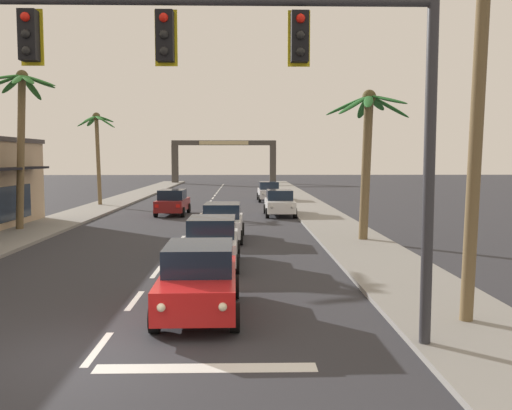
{
  "coord_description": "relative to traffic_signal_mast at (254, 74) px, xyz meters",
  "views": [
    {
      "loc": [
        2.89,
        -10.23,
        3.77
      ],
      "look_at": [
        3.29,
        8.0,
        2.2
      ],
      "focal_mm": 38.75,
      "sensor_mm": 36.0,
      "label": 1
    }
  ],
  "objects": [
    {
      "name": "palm_left_second",
      "position": [
        -11.35,
        17.72,
        0.44
      ],
      "size": [
        3.7,
        3.5,
        8.14
      ],
      "color": "brown",
      "rests_on": "ground"
    },
    {
      "name": "sedan_parked_nearest_kerb",
      "position": [
        2.13,
        25.09,
        -4.48
      ],
      "size": [
        1.96,
        4.46,
        1.68
      ],
      "color": "silver",
      "rests_on": "ground"
    },
    {
      "name": "town_gateway_arch",
      "position": [
        -3.08,
        70.49,
        -1.21
      ],
      "size": [
        15.21,
        0.9,
        6.26
      ],
      "color": "#423D38",
      "rests_on": "ground"
    },
    {
      "name": "sedan_fifth_in_queue",
      "position": [
        -1.17,
        14.65,
        -4.48
      ],
      "size": [
        2.01,
        4.48,
        1.68
      ],
      "color": "silver",
      "rests_on": "ground"
    },
    {
      "name": "traffic_signal_mast",
      "position": [
        0.0,
        0.0,
        0.0
      ],
      "size": [
        10.59,
        0.41,
        7.28
      ],
      "color": "#2D2D33",
      "rests_on": "ground"
    },
    {
      "name": "sedan_lead_at_stop_bar",
      "position": [
        -1.27,
        2.65,
        -4.48
      ],
      "size": [
        2.0,
        4.47,
        1.68
      ],
      "color": "red",
      "rests_on": "ground"
    },
    {
      "name": "sidewalk_right",
      "position": [
        4.72,
        19.74,
        -5.26
      ],
      "size": [
        3.2,
        110.0,
        0.14
      ],
      "primitive_type": "cube",
      "color": "gray",
      "rests_on": "ground"
    },
    {
      "name": "palm_left_third",
      "position": [
        -11.43,
        32.36,
        -0.04
      ],
      "size": [
        2.92,
        2.96,
        7.21
      ],
      "color": "brown",
      "rests_on": "ground"
    },
    {
      "name": "sedan_parked_mid_kerb",
      "position": [
        1.98,
        37.3,
        -4.48
      ],
      "size": [
        2.02,
        4.48,
        1.68
      ],
      "color": "silver",
      "rests_on": "ground"
    },
    {
      "name": "lane_markings",
      "position": [
        -2.67,
        19.53,
        -5.32
      ],
      "size": [
        4.28,
        86.93,
        0.01
      ],
      "color": "silver",
      "rests_on": "ground"
    },
    {
      "name": "palm_right_second",
      "position": [
        5.27,
        13.82,
        -0.64
      ],
      "size": [
        3.75,
        3.84,
        6.73
      ],
      "color": "brown",
      "rests_on": "ground"
    },
    {
      "name": "sedan_oncoming_far",
      "position": [
        -4.86,
        25.72,
        -4.48
      ],
      "size": [
        2.04,
        4.49,
        1.68
      ],
      "color": "maroon",
      "rests_on": "ground"
    },
    {
      "name": "sidewalk_left",
      "position": [
        -10.88,
        19.74,
        -5.26
      ],
      "size": [
        3.2,
        110.0,
        0.14
      ],
      "primitive_type": "cube",
      "color": "gray",
      "rests_on": "ground"
    },
    {
      "name": "sedan_third_in_queue",
      "position": [
        -1.31,
        8.65,
        -4.48
      ],
      "size": [
        1.95,
        4.45,
        1.68
      ],
      "color": "silver",
      "rests_on": "ground"
    },
    {
      "name": "ground_plane",
      "position": [
        -3.08,
        -0.26,
        -5.33
      ],
      "size": [
        220.0,
        220.0,
        0.0
      ],
      "primitive_type": "plane",
      "color": "#2D2D33"
    }
  ]
}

